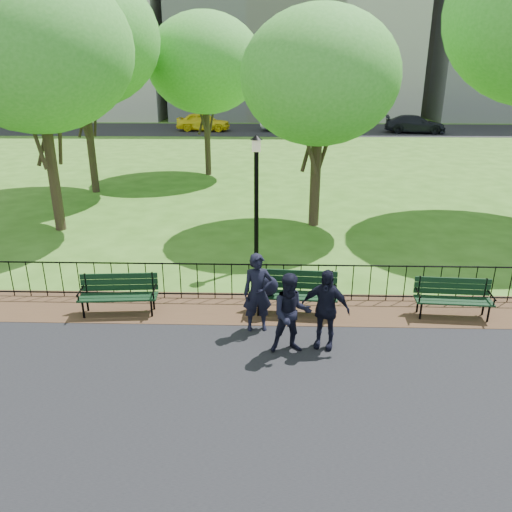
{
  "coord_description": "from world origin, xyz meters",
  "views": [
    {
      "loc": [
        -0.13,
        -8.59,
        5.15
      ],
      "look_at": [
        -0.42,
        1.5,
        1.28
      ],
      "focal_mm": 35.0,
      "sensor_mm": 36.0,
      "label": 1
    }
  ],
  "objects_px": {
    "lamppost": "(256,198)",
    "tree_near_w": "(35,49)",
    "park_bench_left_a": "(119,290)",
    "tree_mid_w": "(78,38)",
    "tree_far_c": "(205,64)",
    "taxi": "(203,122)",
    "park_bench_right_a": "(453,294)",
    "tree_near_e": "(320,77)",
    "person_right": "(325,309)",
    "sedan_silver": "(291,121)",
    "person_left": "(258,293)",
    "park_bench_main": "(284,287)",
    "sedan_dark": "(415,124)",
    "person_mid": "(291,314)"
  },
  "relations": [
    {
      "from": "taxi",
      "to": "sedan_silver",
      "type": "relative_size",
      "value": 0.87
    },
    {
      "from": "tree_far_c",
      "to": "taxi",
      "type": "xyz_separation_m",
      "value": [
        -2.51,
        17.71,
        -4.47
      ]
    },
    {
      "from": "person_right",
      "to": "person_mid",
      "type": "bearing_deg",
      "value": -146.22
    },
    {
      "from": "tree_near_w",
      "to": "person_mid",
      "type": "relative_size",
      "value": 5.08
    },
    {
      "from": "tree_near_e",
      "to": "sedan_silver",
      "type": "relative_size",
      "value": 1.37
    },
    {
      "from": "tree_mid_w",
      "to": "lamppost",
      "type": "bearing_deg",
      "value": -49.28
    },
    {
      "from": "lamppost",
      "to": "tree_mid_w",
      "type": "relative_size",
      "value": 0.4
    },
    {
      "from": "tree_far_c",
      "to": "person_mid",
      "type": "relative_size",
      "value": 4.73
    },
    {
      "from": "tree_near_w",
      "to": "person_right",
      "type": "bearing_deg",
      "value": -41.81
    },
    {
      "from": "lamppost",
      "to": "tree_far_c",
      "type": "xyz_separation_m",
      "value": [
        -2.76,
        12.18,
        3.3
      ]
    },
    {
      "from": "park_bench_main",
      "to": "sedan_dark",
      "type": "distance_m",
      "value": 33.82
    },
    {
      "from": "tree_near_e",
      "to": "person_left",
      "type": "height_order",
      "value": "tree_near_e"
    },
    {
      "from": "person_mid",
      "to": "sedan_dark",
      "type": "bearing_deg",
      "value": 64.62
    },
    {
      "from": "tree_near_e",
      "to": "sedan_dark",
      "type": "bearing_deg",
      "value": 68.12
    },
    {
      "from": "tree_mid_w",
      "to": "person_left",
      "type": "height_order",
      "value": "tree_mid_w"
    },
    {
      "from": "park_bench_right_a",
      "to": "person_mid",
      "type": "relative_size",
      "value": 1.04
    },
    {
      "from": "sedan_silver",
      "to": "sedan_dark",
      "type": "relative_size",
      "value": 1.06
    },
    {
      "from": "person_right",
      "to": "person_left",
      "type": "bearing_deg",
      "value": 170.94
    },
    {
      "from": "park_bench_left_a",
      "to": "tree_mid_w",
      "type": "bearing_deg",
      "value": 106.29
    },
    {
      "from": "person_right",
      "to": "sedan_silver",
      "type": "relative_size",
      "value": 0.32
    },
    {
      "from": "sedan_silver",
      "to": "sedan_dark",
      "type": "xyz_separation_m",
      "value": [
        9.98,
        -0.86,
        -0.14
      ]
    },
    {
      "from": "tree_near_w",
      "to": "tree_near_e",
      "type": "height_order",
      "value": "tree_near_w"
    },
    {
      "from": "lamppost",
      "to": "taxi",
      "type": "distance_m",
      "value": 30.37
    },
    {
      "from": "lamppost",
      "to": "tree_near_w",
      "type": "relative_size",
      "value": 0.44
    },
    {
      "from": "tree_mid_w",
      "to": "sedan_dark",
      "type": "bearing_deg",
      "value": 47.18
    },
    {
      "from": "park_bench_main",
      "to": "park_bench_left_a",
      "type": "relative_size",
      "value": 1.08
    },
    {
      "from": "tree_near_w",
      "to": "park_bench_main",
      "type": "bearing_deg",
      "value": -38.57
    },
    {
      "from": "park_bench_right_a",
      "to": "person_left",
      "type": "xyz_separation_m",
      "value": [
        -4.22,
        -0.74,
        0.31
      ]
    },
    {
      "from": "person_right",
      "to": "sedan_dark",
      "type": "xyz_separation_m",
      "value": [
        10.58,
        33.25,
        -0.11
      ]
    },
    {
      "from": "person_right",
      "to": "sedan_dark",
      "type": "bearing_deg",
      "value": 89.18
    },
    {
      "from": "person_right",
      "to": "tree_near_w",
      "type": "bearing_deg",
      "value": 155.02
    },
    {
      "from": "person_left",
      "to": "taxi",
      "type": "height_order",
      "value": "person_left"
    },
    {
      "from": "park_bench_main",
      "to": "person_mid",
      "type": "relative_size",
      "value": 1.17
    },
    {
      "from": "person_mid",
      "to": "tree_near_e",
      "type": "bearing_deg",
      "value": 75.63
    },
    {
      "from": "park_bench_main",
      "to": "sedan_dark",
      "type": "height_order",
      "value": "sedan_dark"
    },
    {
      "from": "park_bench_left_a",
      "to": "person_right",
      "type": "relative_size",
      "value": 1.07
    },
    {
      "from": "sedan_silver",
      "to": "sedan_dark",
      "type": "height_order",
      "value": "sedan_silver"
    },
    {
      "from": "tree_near_e",
      "to": "tree_mid_w",
      "type": "distance_m",
      "value": 10.23
    },
    {
      "from": "park_bench_main",
      "to": "tree_near_e",
      "type": "relative_size",
      "value": 0.27
    },
    {
      "from": "park_bench_right_a",
      "to": "park_bench_left_a",
      "type": "bearing_deg",
      "value": -175.9
    },
    {
      "from": "tree_mid_w",
      "to": "tree_far_c",
      "type": "relative_size",
      "value": 1.18
    },
    {
      "from": "lamppost",
      "to": "person_left",
      "type": "height_order",
      "value": "lamppost"
    },
    {
      "from": "person_left",
      "to": "sedan_dark",
      "type": "xyz_separation_m",
      "value": [
        11.88,
        32.61,
        -0.13
      ]
    },
    {
      "from": "lamppost",
      "to": "tree_mid_w",
      "type": "xyz_separation_m",
      "value": [
        -7.21,
        8.38,
        4.23
      ]
    },
    {
      "from": "sedan_silver",
      "to": "park_bench_left_a",
      "type": "bearing_deg",
      "value": 174.12
    },
    {
      "from": "lamppost",
      "to": "tree_near_e",
      "type": "height_order",
      "value": "tree_near_e"
    },
    {
      "from": "park_bench_right_a",
      "to": "sedan_dark",
      "type": "bearing_deg",
      "value": 80.13
    },
    {
      "from": "taxi",
      "to": "park_bench_left_a",
      "type": "bearing_deg",
      "value": -170.58
    },
    {
      "from": "tree_near_e",
      "to": "person_right",
      "type": "bearing_deg",
      "value": -93.12
    },
    {
      "from": "person_right",
      "to": "sedan_silver",
      "type": "bearing_deg",
      "value": 105.82
    }
  ]
}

